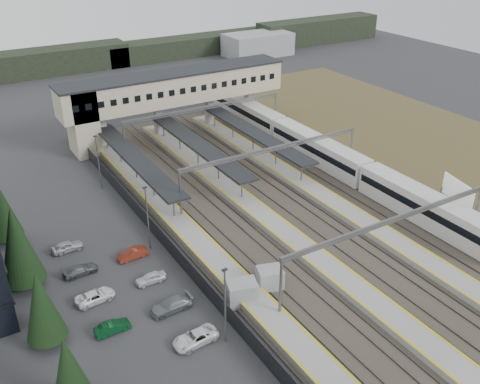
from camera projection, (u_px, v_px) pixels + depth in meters
ground at (253, 270)px, 58.97m from camera, size 220.00×220.00×0.00m
conifer_row at (52, 328)px, 43.77m from camera, size 4.42×49.82×9.50m
car_park at (174, 366)px, 45.67m from camera, size 10.43×44.31×1.28m
lampposts at (180, 253)px, 54.27m from camera, size 0.50×53.25×8.07m
fence at (180, 258)px, 59.35m from camera, size 0.08×90.00×2.00m
relay_cabin_near at (242, 293)px, 53.54m from camera, size 3.48×2.96×2.47m
relay_cabin_far at (270, 279)px, 55.71m from camera, size 3.11×2.83×2.36m
rail_corridor at (295, 226)px, 66.90m from camera, size 34.00×90.00×0.92m
canopies at (197, 145)px, 80.89m from camera, size 23.10×30.00×3.28m
footbridge at (160, 93)px, 90.76m from camera, size 40.40×6.40×11.20m
gantries at (325, 186)px, 63.95m from camera, size 28.40×62.28×7.17m
train at (320, 151)px, 83.08m from camera, size 3.08×64.27×3.87m
billboard at (458, 193)px, 68.32m from camera, size 1.48×5.72×4.93m
scrub_east at (480, 166)px, 83.28m from camera, size 34.00×120.00×0.06m
treeline_far at (142, 53)px, 138.65m from camera, size 170.00×19.00×7.00m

